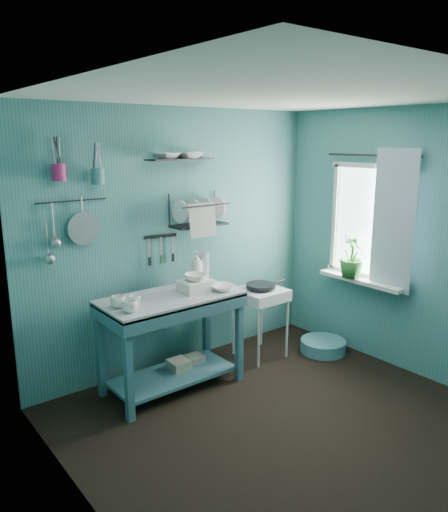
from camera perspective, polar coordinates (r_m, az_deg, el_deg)
floor at (r=4.22m, az=6.96°, el=-18.33°), size 3.20×3.20×0.00m
ceiling at (r=3.61m, az=8.11°, el=17.81°), size 3.20×3.20×0.00m
wall_back at (r=4.86m, az=-5.20°, el=1.87°), size 3.20×0.00×3.20m
wall_left at (r=2.86m, az=-15.80°, el=-6.79°), size 0.00×3.00×3.00m
wall_right at (r=4.97m, az=20.54°, el=1.32°), size 0.00×3.00×3.00m
work_counter at (r=4.53m, az=-5.96°, el=-9.81°), size 1.28×0.71×0.87m
mug_left at (r=4.01m, az=-10.72°, el=-5.69°), size 0.12×0.12×0.10m
mug_mid at (r=4.14m, az=-10.14°, el=-5.09°), size 0.14×0.14×0.09m
mug_right at (r=4.14m, az=-12.00°, el=-5.15°), size 0.17×0.17×0.10m
wash_tub at (r=4.48m, az=-3.26°, el=-3.42°), size 0.28×0.22×0.10m
tub_bowl at (r=4.46m, az=-3.28°, el=-2.43°), size 0.20×0.19×0.06m
soap_bottle at (r=4.72m, az=-3.12°, el=-1.30°), size 0.12×0.12×0.30m
water_bottle at (r=4.79m, az=-2.28°, el=-1.17°), size 0.09×0.09×0.28m
counter_bowl at (r=4.50m, az=-0.22°, el=-3.64°), size 0.22×0.22×0.05m
hotplate_stand at (r=5.19m, az=4.15°, el=-7.61°), size 0.47×0.47×0.72m
frying_pan at (r=5.06m, az=4.23°, el=-3.39°), size 0.30×0.30×0.03m
knife_strip at (r=4.71m, az=-7.28°, el=2.26°), size 0.32×0.07×0.03m
dish_rack at (r=4.79m, az=-2.87°, el=5.33°), size 0.58×0.31×0.32m
upper_shelf at (r=4.67m, az=-5.05°, el=10.97°), size 0.72×0.26×0.01m
shelf_bowl_left at (r=4.60m, az=-6.50°, el=11.43°), size 0.24×0.24×0.05m
shelf_bowl_right at (r=4.73m, az=-3.97°, el=11.24°), size 0.25×0.25×0.06m
utensil_cup_magenta at (r=4.19m, az=-18.37°, el=9.07°), size 0.11×0.11×0.13m
utensil_cup_teal at (r=4.31m, az=-14.22°, el=8.80°), size 0.11×0.11×0.13m
colander at (r=4.33m, az=-15.76°, el=3.05°), size 0.28×0.03×0.28m
ladle_outer at (r=4.25m, az=-18.95°, el=3.73°), size 0.01×0.01×0.30m
ladle_inner at (r=4.25m, az=-19.57°, el=1.98°), size 0.01×0.01×0.30m
hook_rail at (r=4.29m, az=-16.99°, el=6.04°), size 0.60×0.01×0.01m
window_glass at (r=5.18m, az=16.36°, el=3.76°), size 0.00×1.10×1.10m
windowsill at (r=5.23m, az=15.39°, el=-2.70°), size 0.16×0.95×0.04m
curtain at (r=4.95m, az=18.77°, el=3.77°), size 0.00×1.35×1.35m
curtain_rod at (r=5.08m, az=16.53°, el=10.97°), size 0.02×1.05×0.02m
potted_plant at (r=5.20m, az=14.45°, el=-0.00°), size 0.28×0.28×0.44m
storage_tin_large at (r=4.75m, az=-5.15°, el=-12.96°), size 0.18×0.18×0.22m
storage_tin_small at (r=4.88m, az=-3.33°, el=-12.33°), size 0.15×0.15×0.20m
floor_basin at (r=5.47m, az=11.25°, el=-10.04°), size 0.47×0.47×0.13m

